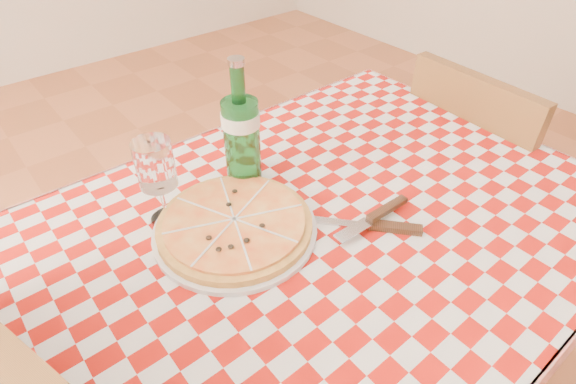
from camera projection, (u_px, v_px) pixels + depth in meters
name	position (u px, v px, depth m)	size (l,w,h in m)	color
dining_table	(313.00, 259.00, 0.97)	(1.20, 0.80, 0.75)	brown
tablecloth	(314.00, 227.00, 0.91)	(1.30, 0.90, 0.01)	#A4110A
chair_near	(468.00, 178.00, 1.45)	(0.42, 0.42, 0.88)	brown
pizza_plate	(235.00, 224.00, 0.88)	(0.32, 0.32, 0.04)	#D29246
water_bottle	(241.00, 125.00, 0.93)	(0.08, 0.08, 0.29)	#186225
wine_glass	(159.00, 183.00, 0.87)	(0.07, 0.07, 0.19)	white
cutlery	(369.00, 222.00, 0.90)	(0.27, 0.22, 0.03)	silver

